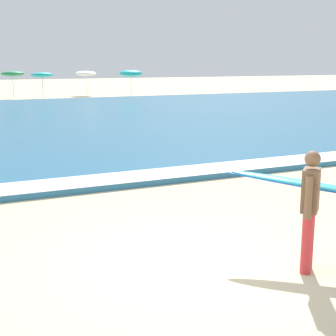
# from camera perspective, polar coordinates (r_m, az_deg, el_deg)

# --- Properties ---
(ground_plane) EXTENTS (160.00, 160.00, 0.00)m
(ground_plane) POSITION_cam_1_polar(r_m,az_deg,el_deg) (7.50, 2.11, -10.84)
(ground_plane) COLOR beige
(sea) EXTENTS (120.00, 28.00, 0.14)m
(sea) POSITION_cam_1_polar(r_m,az_deg,el_deg) (25.03, -17.57, 4.93)
(sea) COLOR teal
(sea) RESTS_ON ground
(surf_foam) EXTENTS (120.00, 1.18, 0.01)m
(surf_foam) POSITION_cam_1_polar(r_m,az_deg,el_deg) (12.02, -9.03, -1.44)
(surf_foam) COLOR white
(surf_foam) RESTS_ON sea
(surfer_with_board) EXTENTS (2.03, 2.13, 1.73)m
(surfer_with_board) POSITION_cam_1_polar(r_m,az_deg,el_deg) (7.44, 16.06, -3.08)
(surfer_with_board) COLOR red
(surfer_with_board) RESTS_ON ground
(beach_umbrella_4) EXTENTS (1.77, 1.79, 2.22)m
(beach_umbrella_4) POSITION_cam_1_polar(r_m,az_deg,el_deg) (42.26, -17.26, 10.19)
(beach_umbrella_4) COLOR beige
(beach_umbrella_4) RESTS_ON ground
(beach_umbrella_5) EXTENTS (1.75, 1.77, 2.11)m
(beach_umbrella_5) POSITION_cam_1_polar(r_m,az_deg,el_deg) (42.24, -14.11, 10.22)
(beach_umbrella_5) COLOR beige
(beach_umbrella_5) RESTS_ON ground
(beach_umbrella_6) EXTENTS (1.84, 1.85, 2.15)m
(beach_umbrella_6) POSITION_cam_1_polar(r_m,az_deg,el_deg) (45.07, -9.33, 10.56)
(beach_umbrella_6) COLOR beige
(beach_umbrella_6) RESTS_ON ground
(beach_umbrella_7) EXTENTS (1.98, 1.98, 2.20)m
(beach_umbrella_7) POSITION_cam_1_polar(r_m,az_deg,el_deg) (44.23, -4.23, 10.68)
(beach_umbrella_7) COLOR beige
(beach_umbrella_7) RESTS_ON ground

